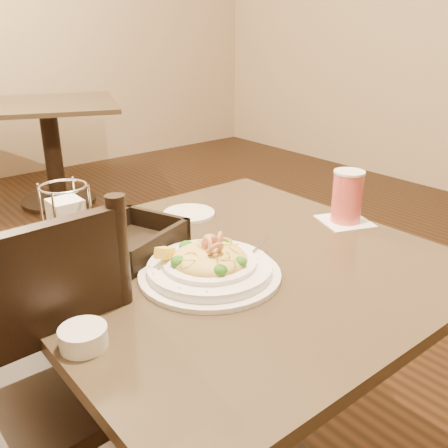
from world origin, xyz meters
TOP-DOWN VIEW (x-y plane):
  - main_table at (0.00, 0.00)m, footprint 0.90×0.90m
  - background_table at (0.57, 2.61)m, footprint 1.17×1.17m
  - dining_chair_near at (-0.46, 0.11)m, footprint 0.44×0.44m
  - pasta_bowl at (-0.09, -0.04)m, footprint 0.33×0.30m
  - drink_glass at (0.39, -0.02)m, footprint 0.16×0.16m
  - bread_basket at (-0.16, 0.18)m, footprint 0.28×0.26m
  - napkin_caddy at (-0.27, 0.26)m, footprint 0.11×0.11m
  - side_plate at (0.09, 0.29)m, footprint 0.19×0.19m
  - butter_ramekin at (-0.40, -0.10)m, footprint 0.10×0.10m

SIDE VIEW (x-z plane):
  - main_table at x=0.00m, z-range 0.13..0.85m
  - background_table at x=0.57m, z-range 0.13..0.85m
  - dining_chair_near at x=-0.46m, z-range 0.03..0.96m
  - side_plate at x=0.09m, z-range 0.71..0.72m
  - butter_ramekin at x=-0.40m, z-range 0.71..0.75m
  - bread_basket at x=-0.16m, z-range 0.70..0.77m
  - pasta_bowl at x=-0.09m, z-range 0.69..0.79m
  - drink_glass at x=0.39m, z-range 0.71..0.85m
  - napkin_caddy at x=-0.27m, z-range 0.70..0.87m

